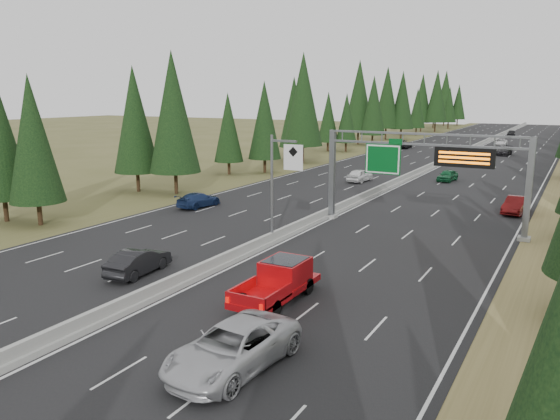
{
  "coord_description": "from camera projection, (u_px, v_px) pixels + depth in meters",
  "views": [
    {
      "loc": [
        19.48,
        -8.73,
        10.92
      ],
      "look_at": [
        3.46,
        20.0,
        3.91
      ],
      "focal_mm": 35.0,
      "sensor_mm": 36.0,
      "label": 1
    }
  ],
  "objects": [
    {
      "name": "median_barrier",
      "position": [
        444.0,
        161.0,
        87.26
      ],
      "size": [
        0.7,
        260.0,
        0.85
      ],
      "color": "gray",
      "rests_on": "road"
    },
    {
      "name": "silver_minivan",
      "position": [
        233.0,
        347.0,
        21.84
      ],
      "size": [
        3.48,
        6.72,
        1.81
      ],
      "primitive_type": "imported",
      "rotation": [
        0.0,
        0.0,
        -0.07
      ],
      "color": "#B5B6BB",
      "rests_on": "road"
    },
    {
      "name": "car_onc_far",
      "position": [
        404.0,
        144.0,
        111.47
      ],
      "size": [
        3.1,
        6.0,
        1.62
      ],
      "primitive_type": "imported",
      "rotation": [
        0.0,
        0.0,
        3.21
      ],
      "color": "black",
      "rests_on": "road"
    },
    {
      "name": "hov_sign_pole",
      "position": [
        279.0,
        182.0,
        39.07
      ],
      "size": [
        2.8,
        0.5,
        8.0
      ],
      "color": "slate",
      "rests_on": "road"
    },
    {
      "name": "car_ahead_white",
      "position": [
        501.0,
        142.0,
        116.54
      ],
      "size": [
        2.57,
        5.26,
        1.44
      ],
      "primitive_type": "imported",
      "rotation": [
        0.0,
        0.0,
        0.04
      ],
      "color": "white",
      "rests_on": "road"
    },
    {
      "name": "tree_row_left",
      "position": [
        305.0,
        105.0,
        91.19
      ],
      "size": [
        11.84,
        241.84,
        18.96
      ],
      "color": "black",
      "rests_on": "ground"
    },
    {
      "name": "shoulder_left",
      "position": [
        341.0,
        157.0,
        95.82
      ],
      "size": [
        3.6,
        260.0,
        0.06
      ],
      "primitive_type": "cube",
      "color": "#4D4E24",
      "rests_on": "ground"
    },
    {
      "name": "car_onc_near",
      "position": [
        138.0,
        262.0,
        33.4
      ],
      "size": [
        2.12,
        4.9,
        1.57
      ],
      "primitive_type": "imported",
      "rotation": [
        0.0,
        0.0,
        3.24
      ],
      "color": "black",
      "rests_on": "road"
    },
    {
      "name": "car_ahead_green",
      "position": [
        448.0,
        175.0,
        69.1
      ],
      "size": [
        2.15,
        4.42,
        1.45
      ],
      "primitive_type": "imported",
      "rotation": [
        0.0,
        0.0,
        -0.1
      ],
      "color": "#13552D",
      "rests_on": "road"
    },
    {
      "name": "car_onc_white",
      "position": [
        360.0,
        175.0,
        68.65
      ],
      "size": [
        2.29,
        4.89,
        1.62
      ],
      "primitive_type": "imported",
      "rotation": [
        0.0,
        0.0,
        3.06
      ],
      "color": "white",
      "rests_on": "road"
    },
    {
      "name": "red_pickup",
      "position": [
        281.0,
        278.0,
        29.32
      ],
      "size": [
        2.26,
        6.33,
        2.06
      ],
      "color": "black",
      "rests_on": "road"
    },
    {
      "name": "road",
      "position": [
        443.0,
        163.0,
        87.34
      ],
      "size": [
        32.0,
        260.0,
        0.08
      ],
      "primitive_type": "cube",
      "color": "black",
      "rests_on": "ground"
    },
    {
      "name": "car_ahead_far",
      "position": [
        511.0,
        133.0,
        142.04
      ],
      "size": [
        2.24,
        4.96,
        1.65
      ],
      "primitive_type": "imported",
      "rotation": [
        0.0,
        0.0,
        0.06
      ],
      "color": "black",
      "rests_on": "road"
    },
    {
      "name": "car_onc_blue",
      "position": [
        199.0,
        200.0,
        53.24
      ],
      "size": [
        2.46,
        5.09,
        1.43
      ],
      "primitive_type": "imported",
      "rotation": [
        0.0,
        0.0,
        3.05
      ],
      "color": "navy",
      "rests_on": "road"
    },
    {
      "name": "sign_gantry",
      "position": [
        431.0,
        166.0,
        43.46
      ],
      "size": [
        16.75,
        0.98,
        7.8
      ],
      "color": "slate",
      "rests_on": "road"
    },
    {
      "name": "car_ahead_dkgrey",
      "position": [
        504.0,
        151.0,
        98.45
      ],
      "size": [
        2.52,
        5.51,
        1.56
      ],
      "primitive_type": "imported",
      "rotation": [
        0.0,
        0.0,
        -0.06
      ],
      "color": "black",
      "rests_on": "road"
    },
    {
      "name": "car_ahead_dkred",
      "position": [
        516.0,
        205.0,
        50.36
      ],
      "size": [
        2.11,
        4.89,
        1.56
      ],
      "primitive_type": "imported",
      "rotation": [
        0.0,
        0.0,
        -0.1
      ],
      "color": "#590C0D",
      "rests_on": "road"
    }
  ]
}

